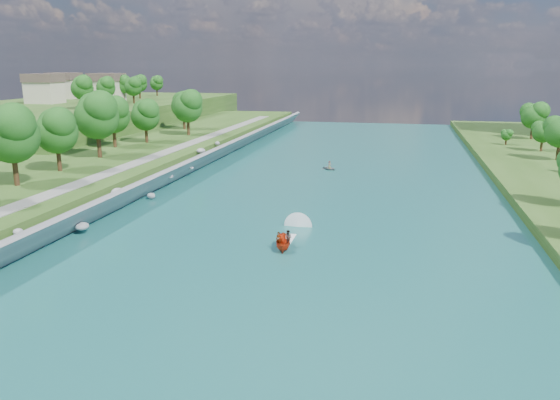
# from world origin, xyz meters

# --- Properties ---
(ground) EXTENTS (260.00, 260.00, 0.00)m
(ground) POSITION_xyz_m (0.00, 0.00, 0.00)
(ground) COLOR #2D5119
(ground) RESTS_ON ground
(river_water) EXTENTS (55.00, 240.00, 0.10)m
(river_water) POSITION_xyz_m (0.00, 20.00, 0.05)
(river_water) COLOR #175851
(river_water) RESTS_ON ground
(berm_west) EXTENTS (45.00, 240.00, 3.50)m
(berm_west) POSITION_xyz_m (-50.00, 20.00, 1.75)
(berm_west) COLOR #2D5119
(berm_west) RESTS_ON ground
(ridge_west) EXTENTS (60.00, 120.00, 9.00)m
(ridge_west) POSITION_xyz_m (-82.50, 95.00, 4.50)
(ridge_west) COLOR #2D5119
(ridge_west) RESTS_ON ground
(riprap_bank) EXTENTS (3.78, 236.00, 4.17)m
(riprap_bank) POSITION_xyz_m (-25.86, 19.05, 1.82)
(riprap_bank) COLOR slate
(riprap_bank) RESTS_ON ground
(riverside_path) EXTENTS (3.00, 200.00, 0.10)m
(riverside_path) POSITION_xyz_m (-32.50, 20.00, 3.55)
(riverside_path) COLOR gray
(riverside_path) RESTS_ON berm_west
(ridge_houses) EXTENTS (29.50, 29.50, 8.40)m
(ridge_houses) POSITION_xyz_m (-88.67, 100.00, 13.31)
(ridge_houses) COLOR beige
(ridge_houses) RESTS_ON ridge_west
(trees_west) EXTENTS (16.04, 150.70, 13.96)m
(trees_west) POSITION_xyz_m (-41.16, 17.58, 9.39)
(trees_west) COLOR #174B14
(trees_west) RESTS_ON berm_west
(trees_ridge) EXTENTS (15.96, 66.32, 9.86)m
(trees_ridge) POSITION_xyz_m (-70.11, 97.45, 13.58)
(trees_ridge) COLOR #174B14
(trees_ridge) RESTS_ON ridge_west
(motorboat) EXTENTS (3.60, 18.89, 2.05)m
(motorboat) POSITION_xyz_m (-0.51, 3.53, 0.77)
(motorboat) COLOR red
(motorboat) RESTS_ON river_water
(raft) EXTENTS (3.83, 3.77, 1.68)m
(raft) POSITION_xyz_m (-1.74, 49.84, 0.48)
(raft) COLOR gray
(raft) RESTS_ON river_water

